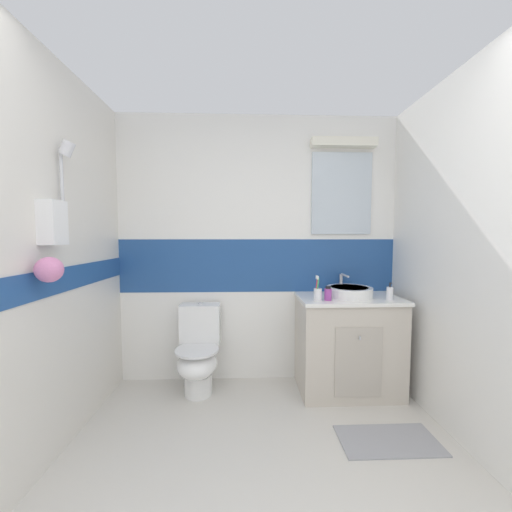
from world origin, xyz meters
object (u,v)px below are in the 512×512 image
Objects in this scene: sink_basin at (349,291)px; toilet at (198,352)px; soap_dispenser at (390,293)px; toothbrush_cup at (318,293)px; lotion_bottle_short at (328,294)px.

sink_basin is 0.57× the size of toilet.
toilet is at bearing 174.22° from soap_dispenser.
sink_basin is at bearing 24.70° from toothbrush_cup.
soap_dispenser is at bearing -0.55° from lotion_bottle_short.
soap_dispenser is at bearing -5.78° from toilet.
soap_dispenser is at bearing -28.06° from sink_basin.
toothbrush_cup is at bearing -155.30° from sink_basin.
soap_dispenser reaches higher than toilet.
lotion_bottle_short is at bearing -2.31° from toothbrush_cup.
toothbrush_cup is 1.78× the size of lotion_bottle_short.
sink_basin is at bearing 32.80° from lotion_bottle_short.
sink_basin is 0.35m from toothbrush_cup.
toilet is at bearing 171.78° from lotion_bottle_short.
toothbrush_cup reaches higher than toilet.
sink_basin reaches higher than soap_dispenser.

